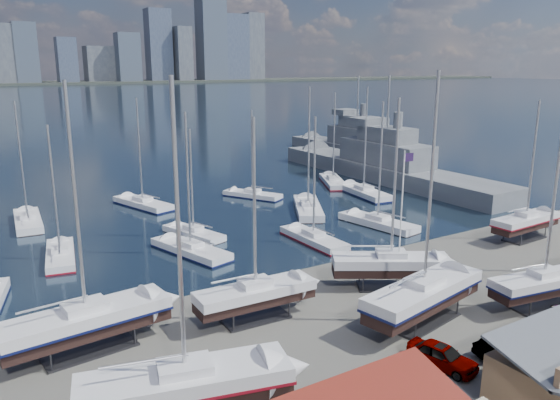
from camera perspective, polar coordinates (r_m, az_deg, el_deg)
ground at (r=44.81m, az=12.80°, el=-10.28°), size 1400.00×1400.00×0.00m
water at (r=340.46m, az=-27.18°, el=9.30°), size 1400.00×600.00×0.40m
sailboat_cradle_0 at (r=37.96m, az=-19.56°, el=-11.80°), size 11.00×4.06×17.27m
sailboat_cradle_1 at (r=29.90m, az=-9.84°, el=-18.50°), size 11.43×5.63×17.66m
sailboat_cradle_2 at (r=40.06m, az=-2.58°, el=-9.77°), size 9.06×2.84×14.75m
sailboat_cradle_3 at (r=40.96m, az=14.78°, el=-9.46°), size 11.48×5.13×17.78m
sailboat_cradle_4 at (r=46.46m, az=11.49°, el=-6.57°), size 9.57×7.33×15.68m
sailboat_cradle_5 at (r=46.51m, az=25.84°, el=-7.80°), size 9.23×3.91×14.56m
sailboat_cradle_6 at (r=63.57m, az=24.32°, el=-2.03°), size 9.14×2.90×14.72m
sailboat_moored_1 at (r=56.51m, az=-21.95°, el=-5.49°), size 4.08×9.31×13.47m
sailboat_moored_2 at (r=69.96m, az=-24.82°, el=-2.14°), size 3.58×10.10×14.95m
sailboat_moored_3 at (r=54.63m, az=-9.30°, el=-5.29°), size 5.22×10.11×14.56m
sailboat_moored_4 at (r=59.99m, az=-9.02°, el=-3.51°), size 4.50×8.41×12.24m
sailboat_moored_5 at (r=73.79m, az=-14.13°, el=-0.49°), size 5.52×10.29×14.82m
sailboat_moored_6 at (r=57.41m, az=3.51°, el=-4.18°), size 2.69×9.24×13.76m
sailboat_moored_7 at (r=69.13m, az=2.95°, el=-1.02°), size 7.96×10.91×16.34m
sailboat_moored_8 at (r=76.67m, az=-2.89°, el=0.46°), size 6.31×8.65×12.82m
sailboat_moored_9 at (r=63.98m, az=10.18°, el=-2.46°), size 4.32×10.20×14.93m
sailboat_moored_10 at (r=78.78m, az=8.72°, el=0.68°), size 4.44×11.01×15.99m
sailboat_moored_11 at (r=85.49m, az=5.56°, el=1.81°), size 6.85×10.11×14.80m
naval_ship_east at (r=90.41m, az=10.91°, el=3.16°), size 7.53×47.00×18.23m
naval_ship_west at (r=114.71m, az=7.94°, el=5.51°), size 7.18×38.21×17.42m
car_a at (r=36.21m, az=16.59°, el=-15.32°), size 2.73×4.70×1.50m
car_b at (r=38.73m, az=22.36°, el=-13.98°), size 4.14×2.17×1.30m
car_c at (r=40.52m, az=26.88°, el=-13.04°), size 3.65×5.82×1.50m
flagpole at (r=45.07m, az=12.64°, el=-1.15°), size 1.03×0.12×11.59m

